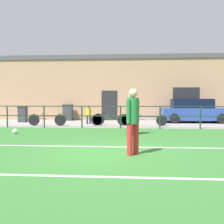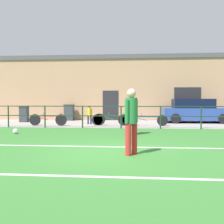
{
  "view_description": "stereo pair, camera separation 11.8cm",
  "coord_description": "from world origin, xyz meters",
  "px_view_note": "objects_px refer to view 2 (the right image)",
  "views": [
    {
      "loc": [
        0.58,
        -7.31,
        1.48
      ],
      "look_at": [
        -0.24,
        3.44,
        0.96
      ],
      "focal_mm": 41.85,
      "sensor_mm": 36.0,
      "label": 1
    },
    {
      "loc": [
        0.69,
        -7.3,
        1.48
      ],
      "look_at": [
        -0.24,
        3.44,
        0.96
      ],
      "focal_mm": 41.85,
      "sensor_mm": 36.0,
      "label": 2
    }
  ],
  "objects_px": {
    "bicycle_parked_0": "(114,119)",
    "bicycle_parked_2": "(147,120)",
    "parked_car_red": "(195,111)",
    "bicycle_parked_1": "(48,120)",
    "spectator_child": "(89,113)",
    "soccer_ball_match": "(15,131)",
    "bicycle_parked_4": "(110,120)",
    "trash_bin_1": "(69,112)",
    "trash_bin_0": "(24,114)",
    "player_goalkeeper": "(131,112)",
    "player_striker": "(131,117)"
  },
  "relations": [
    {
      "from": "player_striker",
      "to": "trash_bin_0",
      "type": "relative_size",
      "value": 1.71
    },
    {
      "from": "soccer_ball_match",
      "to": "bicycle_parked_2",
      "type": "bearing_deg",
      "value": 32.79
    },
    {
      "from": "player_striker",
      "to": "soccer_ball_match",
      "type": "xyz_separation_m",
      "value": [
        -5.03,
        3.86,
        -0.89
      ]
    },
    {
      "from": "parked_car_red",
      "to": "bicycle_parked_0",
      "type": "height_order",
      "value": "parked_car_red"
    },
    {
      "from": "bicycle_parked_1",
      "to": "bicycle_parked_4",
      "type": "xyz_separation_m",
      "value": [
        3.47,
        0.36,
        -0.01
      ]
    },
    {
      "from": "bicycle_parked_2",
      "to": "trash_bin_0",
      "type": "bearing_deg",
      "value": 167.27
    },
    {
      "from": "player_goalkeeper",
      "to": "bicycle_parked_0",
      "type": "relative_size",
      "value": 0.75
    },
    {
      "from": "spectator_child",
      "to": "trash_bin_1",
      "type": "height_order",
      "value": "trash_bin_1"
    },
    {
      "from": "soccer_ball_match",
      "to": "bicycle_parked_2",
      "type": "relative_size",
      "value": 0.1
    },
    {
      "from": "trash_bin_0",
      "to": "trash_bin_1",
      "type": "relative_size",
      "value": 0.93
    },
    {
      "from": "trash_bin_0",
      "to": "soccer_ball_match",
      "type": "bearing_deg",
      "value": -69.92
    },
    {
      "from": "bicycle_parked_0",
      "to": "bicycle_parked_4",
      "type": "relative_size",
      "value": 1.09
    },
    {
      "from": "spectator_child",
      "to": "trash_bin_1",
      "type": "relative_size",
      "value": 0.99
    },
    {
      "from": "player_striker",
      "to": "bicycle_parked_2",
      "type": "xyz_separation_m",
      "value": [
        0.75,
        7.59,
        -0.66
      ]
    },
    {
      "from": "bicycle_parked_0",
      "to": "parked_car_red",
      "type": "bearing_deg",
      "value": 25.84
    },
    {
      "from": "player_striker",
      "to": "parked_car_red",
      "type": "height_order",
      "value": "player_striker"
    },
    {
      "from": "bicycle_parked_4",
      "to": "trash_bin_0",
      "type": "distance_m",
      "value": 6.03
    },
    {
      "from": "parked_car_red",
      "to": "trash_bin_0",
      "type": "xyz_separation_m",
      "value": [
        -10.95,
        -0.66,
        -0.2
      ]
    },
    {
      "from": "bicycle_parked_0",
      "to": "bicycle_parked_1",
      "type": "height_order",
      "value": "bicycle_parked_0"
    },
    {
      "from": "bicycle_parked_2",
      "to": "bicycle_parked_4",
      "type": "height_order",
      "value": "bicycle_parked_4"
    },
    {
      "from": "parked_car_red",
      "to": "player_goalkeeper",
      "type": "bearing_deg",
      "value": -123.48
    },
    {
      "from": "bicycle_parked_0",
      "to": "bicycle_parked_2",
      "type": "height_order",
      "value": "bicycle_parked_0"
    },
    {
      "from": "bicycle_parked_0",
      "to": "trash_bin_1",
      "type": "distance_m",
      "value": 4.73
    },
    {
      "from": "soccer_ball_match",
      "to": "bicycle_parked_2",
      "type": "distance_m",
      "value": 6.88
    },
    {
      "from": "player_striker",
      "to": "trash_bin_0",
      "type": "height_order",
      "value": "player_striker"
    },
    {
      "from": "parked_car_red",
      "to": "bicycle_parked_1",
      "type": "xyz_separation_m",
      "value": [
        -8.65,
        -2.77,
        -0.38
      ]
    },
    {
      "from": "parked_car_red",
      "to": "bicycle_parked_0",
      "type": "xyz_separation_m",
      "value": [
        -4.99,
        -2.42,
        -0.37
      ]
    },
    {
      "from": "soccer_ball_match",
      "to": "bicycle_parked_1",
      "type": "distance_m",
      "value": 3.39
    },
    {
      "from": "player_goalkeeper",
      "to": "player_striker",
      "type": "relative_size",
      "value": 0.98
    },
    {
      "from": "spectator_child",
      "to": "bicycle_parked_2",
      "type": "relative_size",
      "value": 0.48
    },
    {
      "from": "parked_car_red",
      "to": "bicycle_parked_1",
      "type": "height_order",
      "value": "parked_car_red"
    },
    {
      "from": "trash_bin_0",
      "to": "trash_bin_1",
      "type": "distance_m",
      "value": 3.0
    },
    {
      "from": "bicycle_parked_0",
      "to": "bicycle_parked_2",
      "type": "distance_m",
      "value": 1.83
    },
    {
      "from": "trash_bin_0",
      "to": "bicycle_parked_2",
      "type": "bearing_deg",
      "value": -12.73
    },
    {
      "from": "player_goalkeeper",
      "to": "trash_bin_1",
      "type": "distance_m",
      "value": 8.19
    },
    {
      "from": "trash_bin_0",
      "to": "trash_bin_1",
      "type": "xyz_separation_m",
      "value": [
        2.57,
        1.54,
        0.04
      ]
    },
    {
      "from": "player_striker",
      "to": "bicycle_parked_4",
      "type": "height_order",
      "value": "player_striker"
    },
    {
      "from": "spectator_child",
      "to": "parked_car_red",
      "type": "distance_m",
      "value": 6.7
    },
    {
      "from": "trash_bin_0",
      "to": "bicycle_parked_0",
      "type": "bearing_deg",
      "value": -16.45
    },
    {
      "from": "bicycle_parked_0",
      "to": "player_striker",
      "type": "bearing_deg",
      "value": -81.91
    },
    {
      "from": "trash_bin_0",
      "to": "trash_bin_1",
      "type": "bearing_deg",
      "value": 30.86
    },
    {
      "from": "player_striker",
      "to": "trash_bin_1",
      "type": "height_order",
      "value": "player_striker"
    },
    {
      "from": "bicycle_parked_0",
      "to": "trash_bin_0",
      "type": "xyz_separation_m",
      "value": [
        -5.96,
        1.76,
        0.17
      ]
    },
    {
      "from": "parked_car_red",
      "to": "bicycle_parked_1",
      "type": "bearing_deg",
      "value": -162.22
    },
    {
      "from": "parked_car_red",
      "to": "trash_bin_1",
      "type": "relative_size",
      "value": 3.71
    },
    {
      "from": "soccer_ball_match",
      "to": "trash_bin_1",
      "type": "distance_m",
      "value": 7.06
    },
    {
      "from": "trash_bin_1",
      "to": "bicycle_parked_4",
      "type": "bearing_deg",
      "value": -45.94
    },
    {
      "from": "player_goalkeeper",
      "to": "bicycle_parked_0",
      "type": "bearing_deg",
      "value": -37.19
    },
    {
      "from": "spectator_child",
      "to": "bicycle_parked_2",
      "type": "bearing_deg",
      "value": 147.07
    },
    {
      "from": "player_striker",
      "to": "bicycle_parked_4",
      "type": "distance_m",
      "value": 7.72
    }
  ]
}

